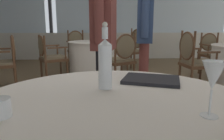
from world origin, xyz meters
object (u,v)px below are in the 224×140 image
dining_chair_1_3 (49,54)px  dining_chair_0_0 (193,57)px  diner_person_0 (145,32)px  wine_glass (213,77)px  water_tumbler (0,108)px  menu_book (151,80)px  dining_chair_2_3 (6,58)px  dining_chair_1_0 (121,56)px  dining_chair_0_3 (212,50)px  diner_person_1 (104,35)px  water_bottle (105,62)px  dining_chair_1_2 (78,46)px  dining_chair_1_1 (133,46)px

dining_chair_1_3 → dining_chair_0_0: bearing=-44.9°
dining_chair_0_0 → diner_person_0: bearing=-157.8°
wine_glass → diner_person_0: bearing=84.3°
water_tumbler → menu_book: water_tumbler is taller
dining_chair_2_3 → dining_chair_1_0: bearing=162.2°
dining_chair_1_3 → dining_chair_0_3: bearing=-21.5°
wine_glass → diner_person_1: (-0.35, 1.40, 0.09)m
dining_chair_1_3 → dining_chair_2_3: dining_chair_2_3 is taller
water_bottle → water_tumbler: water_bottle is taller
water_bottle → dining_chair_0_0: (1.50, 2.23, -0.31)m
diner_person_0 → diner_person_1: diner_person_0 is taller
wine_glass → dining_chair_1_2: bearing=101.5°
wine_glass → dining_chair_0_0: size_ratio=0.21×
dining_chair_0_3 → dining_chair_1_1: bearing=-114.0°
water_tumbler → dining_chair_1_3: dining_chair_1_3 is taller
menu_book → dining_chair_1_0: bearing=107.6°
dining_chair_1_1 → dining_chair_1_0: bearing=44.8°
dining_chair_2_3 → dining_chair_1_2: bearing=-138.7°
water_tumbler → dining_chair_1_3: bearing=100.4°
dining_chair_1_3 → diner_person_0: size_ratio=0.52×
dining_chair_1_0 → dining_chair_1_2: 2.02m
water_bottle → menu_book: water_bottle is taller
dining_chair_2_3 → diner_person_0: 2.33m
water_tumbler → dining_chair_1_1: (1.17, 4.27, -0.19)m
dining_chair_1_1 → dining_chair_2_3: size_ratio=1.11×
dining_chair_2_3 → dining_chair_1_3: bearing=-159.1°
water_bottle → dining_chair_0_0: 2.70m
dining_chair_1_3 → dining_chair_2_3: (-0.59, -0.52, 0.00)m
water_tumbler → dining_chair_0_3: (2.84, 3.72, -0.23)m
dining_chair_2_3 → water_bottle: bearing=101.9°
menu_book → dining_chair_0_0: 2.44m
water_bottle → dining_chair_1_3: water_bottle is taller
dining_chair_1_2 → dining_chair_0_0: bearing=16.6°
dining_chair_1_2 → dining_chair_1_1: bearing=45.2°
dining_chair_1_0 → diner_person_0: (0.23, -0.82, 0.44)m
dining_chair_1_0 → dining_chair_1_1: size_ratio=0.94×
water_tumbler → dining_chair_2_3: size_ratio=0.09×
menu_book → dining_chair_1_1: 3.84m
menu_book → water_bottle: bearing=-136.1°
dining_chair_2_3 → dining_chair_0_3: bearing=171.9°
dining_chair_1_1 → diner_person_0: bearing=56.8°
dining_chair_1_2 → diner_person_0: (1.17, -2.60, 0.43)m
menu_book → dining_chair_0_3: (2.17, 3.25, -0.21)m
water_bottle → wine_glass: 0.53m
dining_chair_1_3 → dining_chair_1_2: bearing=45.2°
water_tumbler → water_bottle: bearing=40.7°
diner_person_0 → dining_chair_1_0: bearing=-62.8°
dining_chair_0_0 → dining_chair_1_2: dining_chair_0_0 is taller
dining_chair_0_3 → diner_person_1: diner_person_1 is taller
water_bottle → water_tumbler: size_ratio=4.41×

